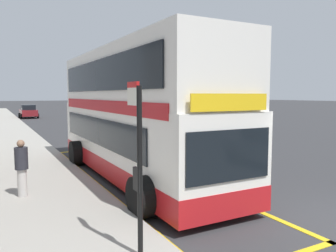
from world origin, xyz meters
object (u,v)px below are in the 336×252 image
Objects in this scene: double_decker_bus at (134,118)px; pedestrian_waiting_near_sign at (22,166)px; bus_stop_sign at (138,156)px; parked_car_maroon_behind at (28,112)px.

double_decker_bus reaches higher than pedestrian_waiting_near_sign.
bus_stop_sign is at bearing -71.66° from pedestrian_waiting_near_sign.
double_decker_bus is 4.02m from pedestrian_waiting_near_sign.
parked_car_maroon_behind is 2.73× the size of pedestrian_waiting_near_sign.
parked_car_maroon_behind is (1.96, 38.88, -1.05)m from bus_stop_sign.
parked_car_maroon_behind is at bearing 84.29° from pedestrian_waiting_near_sign.
bus_stop_sign reaches higher than pedestrian_waiting_near_sign.
pedestrian_waiting_near_sign is at bearing -94.77° from parked_car_maroon_behind.
bus_stop_sign is 38.95m from parked_car_maroon_behind.
pedestrian_waiting_near_sign is (-3.71, -1.09, -1.10)m from double_decker_bus.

